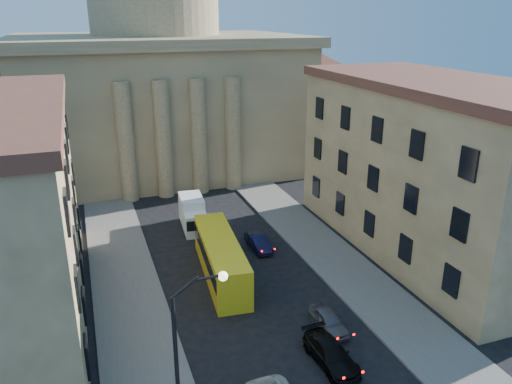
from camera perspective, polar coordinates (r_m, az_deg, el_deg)
sidewalk_left at (r=34.88m, az=-13.63°, el=-14.87°), size 5.00×60.00×0.15m
sidewalk_right at (r=39.62m, az=11.93°, el=-10.20°), size 5.00×60.00×0.15m
church at (r=67.58m, az=-11.00°, el=12.86°), size 68.02×28.76×36.60m
building_right at (r=44.47m, az=19.35°, el=2.76°), size 11.60×26.60×14.70m
street_lamp at (r=23.91m, az=-7.88°, el=-17.16°), size 2.62×0.44×8.83m
car_right_mid at (r=31.18m, az=8.56°, el=-17.82°), size 2.13×4.72×1.34m
car_right_far at (r=34.00m, az=8.30°, el=-14.37°), size 1.52×3.67×1.24m
car_right_distant at (r=43.95m, az=0.28°, el=-5.76°), size 1.47×3.92×1.28m
city_bus at (r=39.24m, az=-4.05°, el=-7.42°), size 3.53×11.30×3.13m
box_truck at (r=48.29m, az=-7.23°, el=-2.54°), size 2.49×5.46×2.92m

